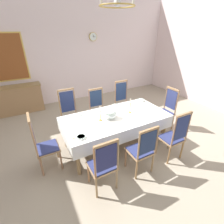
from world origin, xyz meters
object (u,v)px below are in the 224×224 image
at_px(bowl_near_right, 81,137).
at_px(chandelier, 117,5).
at_px(chair_north_b, 98,108).
at_px(mounted_clock, 93,37).
at_px(bowl_near_left, 80,114).
at_px(sideboard, 19,99).
at_px(bowl_far_left, 141,100).
at_px(chair_north_a, 70,113).
at_px(candlestick_west, 100,115).
at_px(framed_painting, 8,58).
at_px(chair_south_b, 142,149).
at_px(bowl_far_right, 116,105).
at_px(chair_head_east, 166,109).
at_px(chair_south_a, 103,164).
at_px(soup_tureen, 110,113).
at_px(chair_south_c, 174,136).
at_px(spoon_primary, 75,115).
at_px(dining_table, 116,119).
at_px(chair_head_west, 42,144).
at_px(chair_north_c, 123,101).
at_px(spoon_secondary, 74,139).
at_px(candlestick_east, 130,107).

distance_m(bowl_near_right, chandelier, 2.33).
relative_size(chair_north_b, mounted_clock, 3.67).
relative_size(bowl_near_left, sideboard, 0.10).
bearing_deg(bowl_far_left, chair_north_a, 163.11).
xyz_separation_m(candlestick_west, framed_painting, (-1.54, 3.28, 0.84)).
relative_size(chair_south_b, bowl_far_right, 6.20).
bearing_deg(chair_head_east, chair_south_a, 112.51).
xyz_separation_m(soup_tureen, framed_painting, (-1.77, 3.28, 0.86)).
distance_m(bowl_far_left, framed_painting, 4.21).
relative_size(chair_north_a, framed_painting, 0.85).
bearing_deg(chair_north_a, bowl_far_left, 163.11).
bearing_deg(sideboard, bowl_near_left, 115.91).
relative_size(chair_north_a, mounted_clock, 4.07).
distance_m(chair_south_c, spoon_primary, 2.19).
bearing_deg(dining_table, framed_painting, 120.34).
height_order(chair_head_west, chandelier, chandelier).
distance_m(chair_south_c, chair_north_c, 1.98).
distance_m(soup_tureen, framed_painting, 3.83).
distance_m(bowl_near_right, mounted_clock, 4.37).
relative_size(mounted_clock, chandelier, 0.45).
height_order(chair_south_a, chair_south_c, chair_south_c).
height_order(chair_south_b, candlestick_west, candlestick_west).
xyz_separation_m(candlestick_west, bowl_near_left, (-0.30, 0.46, -0.12)).
relative_size(chair_south_a, mounted_clock, 3.64).
bearing_deg(chandelier, chair_north_c, 50.69).
bearing_deg(spoon_secondary, bowl_far_right, 20.38).
distance_m(bowl_near_right, bowl_far_left, 2.16).
xyz_separation_m(bowl_near_right, sideboard, (-0.97, 3.43, -0.33)).
distance_m(soup_tureen, bowl_far_left, 1.27).
distance_m(bowl_far_left, chandelier, 2.37).
xyz_separation_m(bowl_far_right, spoon_primary, (-1.05, 0.01, -0.02)).
distance_m(chair_south_a, chair_head_west, 1.27).
height_order(chair_south_b, mounted_clock, mounted_clock).
height_order(chair_north_c, chair_head_east, chair_north_c).
xyz_separation_m(chair_north_b, mounted_clock, (0.89, 2.29, 1.70)).
height_order(chair_head_east, bowl_near_right, chair_head_east).
bearing_deg(candlestick_west, bowl_near_right, -144.67).
height_order(chair_head_east, bowl_far_right, chair_head_east).
bearing_deg(chair_south_b, bowl_far_right, 79.86).
xyz_separation_m(chair_south_b, spoon_secondary, (-1.07, 0.61, 0.22)).
xyz_separation_m(candlestick_east, bowl_near_right, (-1.33, -0.40, -0.12)).
bearing_deg(chair_north_a, chair_head_west, 51.21).
height_order(chair_south_c, soup_tureen, chair_south_c).
xyz_separation_m(bowl_far_left, spoon_secondary, (-2.11, -0.82, -0.02)).
distance_m(chair_north_a, chair_south_c, 2.55).
bearing_deg(chair_north_b, chair_south_b, 90.00).
xyz_separation_m(bowl_far_left, chandelier, (-1.04, -0.44, 2.09)).
bearing_deg(spoon_secondary, chair_north_c, 23.80).
height_order(chair_north_b, chandelier, chandelier).
bearing_deg(candlestick_east, chair_south_b, -111.03).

